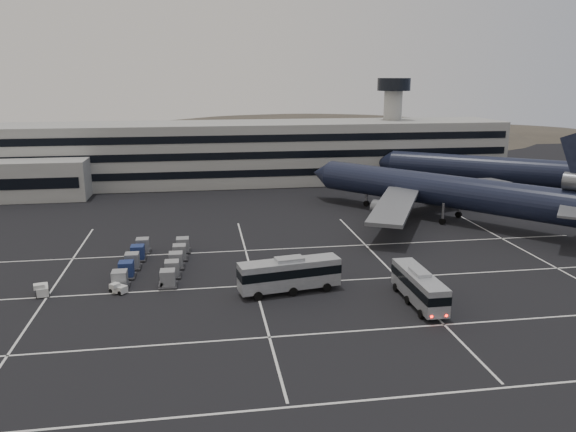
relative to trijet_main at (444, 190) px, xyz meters
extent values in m
plane|color=black|center=(-29.79, -30.58, -5.25)|extent=(260.00, 260.00, 0.00)
cube|color=silver|center=(-29.79, -52.58, -5.24)|extent=(90.00, 0.25, 0.01)
cube|color=silver|center=(-29.79, -40.58, -5.24)|extent=(90.00, 0.25, 0.01)
cube|color=silver|center=(-29.79, -26.58, -5.24)|extent=(90.00, 0.25, 0.01)
cube|color=silver|center=(-29.79, -12.58, -5.24)|extent=(90.00, 0.25, 0.01)
cube|color=silver|center=(-59.79, -24.58, -5.24)|extent=(0.25, 55.00, 0.01)
cube|color=silver|center=(-35.79, -24.58, -5.24)|extent=(0.25, 55.00, 0.01)
cube|color=silver|center=(-17.79, -24.58, -5.24)|extent=(0.25, 55.00, 0.01)
cube|color=silver|center=(4.21, -24.58, -5.24)|extent=(0.25, 55.00, 0.01)
cube|color=gray|center=(-29.79, 41.42, 1.75)|extent=(120.00, 18.00, 14.00)
cube|color=black|center=(-29.79, 32.37, -1.75)|extent=(118.00, 0.20, 1.60)
cube|color=black|center=(-29.79, 32.37, 2.25)|extent=(118.00, 0.20, 1.60)
cube|color=black|center=(-29.79, 32.37, 5.95)|extent=(118.00, 0.20, 1.60)
cube|color=gray|center=(-79.79, 29.42, -1.25)|extent=(30.00, 10.00, 8.00)
cylinder|color=gray|center=(5.21, 43.42, 5.75)|extent=(4.40, 4.40, 22.00)
cylinder|color=black|center=(5.21, 43.42, 17.25)|extent=(8.00, 8.00, 3.00)
ellipsoid|color=#38332B|center=(-89.79, 139.42, -15.75)|extent=(196.00, 140.00, 32.00)
ellipsoid|color=#38332B|center=(0.21, 139.42, -18.75)|extent=(252.00, 180.00, 44.00)
ellipsoid|color=#38332B|center=(80.21, 139.42, -14.25)|extent=(168.00, 120.00, 24.00)
cylinder|color=black|center=(-0.33, 0.38, -0.05)|extent=(35.33, 40.22, 5.60)
cone|color=black|center=(-17.28, 20.36, -0.05)|extent=(7.18, 7.05, 5.60)
cube|color=slate|center=(10.71, -19.11, 0.55)|extent=(7.12, 7.90, 0.87)
cube|color=slate|center=(-11.15, -6.18, -0.85)|extent=(15.09, 22.04, 1.75)
cylinder|color=#595B60|center=(-10.80, -1.95, -2.55)|extent=(5.62, 5.94, 2.70)
cube|color=slate|center=(7.91, 10.00, -0.85)|extent=(22.61, 12.14, 1.75)
cylinder|color=#595B60|center=(3.68, 10.34, -2.55)|extent=(5.62, 5.94, 2.70)
cylinder|color=slate|center=(-10.27, 12.09, -3.05)|extent=(0.44, 0.44, 3.00)
cylinder|color=black|center=(-10.27, 12.09, -4.70)|extent=(1.09, 1.16, 1.10)
cylinder|color=slate|center=(-1.47, -3.21, -3.05)|extent=(0.44, 0.44, 3.00)
cylinder|color=black|center=(-1.47, -3.21, -4.70)|extent=(1.09, 1.16, 1.10)
cylinder|color=slate|center=(3.41, 0.93, -3.05)|extent=(0.44, 0.44, 3.00)
cylinder|color=black|center=(3.41, 0.93, -4.70)|extent=(1.09, 1.16, 1.10)
cylinder|color=black|center=(21.27, 17.87, -0.05)|extent=(42.58, 32.04, 5.60)
cone|color=black|center=(-0.22, 32.85, -0.05)|extent=(6.89, 7.17, 5.60)
cylinder|color=slate|center=(21.27, 17.87, -3.05)|extent=(0.44, 0.44, 3.00)
cylinder|color=black|center=(21.27, 17.87, -4.70)|extent=(1.19, 1.04, 1.10)
cube|color=#929599|center=(-18.35, -34.87, -3.21)|extent=(2.56, 10.98, 2.99)
cube|color=black|center=(-18.35, -34.87, -2.85)|extent=(2.62, 11.04, 0.95)
cube|color=#929599|center=(-18.35, -34.87, -1.53)|extent=(1.61, 3.00, 0.35)
cylinder|color=black|center=(-19.57, -38.72, -4.77)|extent=(0.32, 0.96, 0.96)
cylinder|color=black|center=(-17.08, -38.70, -4.77)|extent=(0.32, 0.96, 0.96)
cylinder|color=black|center=(-19.59, -34.88, -4.77)|extent=(0.32, 0.96, 0.96)
cylinder|color=black|center=(-17.10, -34.87, -4.77)|extent=(0.32, 0.96, 0.96)
cylinder|color=black|center=(-19.62, -31.04, -4.77)|extent=(0.32, 0.96, 0.96)
cylinder|color=black|center=(-17.13, -31.03, -4.77)|extent=(0.32, 0.96, 0.96)
cube|color=#FF0C05|center=(-19.11, -40.38, -4.35)|extent=(0.25, 0.08, 0.22)
cube|color=#FF0C05|center=(-17.52, -40.37, -4.35)|extent=(0.25, 0.08, 0.22)
cube|color=#929599|center=(-32.00, -29.27, -3.02)|extent=(12.25, 4.67, 3.26)
cube|color=black|center=(-32.00, -29.27, -2.63)|extent=(12.32, 4.74, 1.03)
cube|color=#929599|center=(-32.00, -29.27, -1.19)|extent=(3.51, 2.26, 0.38)
cylinder|color=black|center=(-27.65, -29.91, -4.73)|extent=(1.09, 0.52, 1.04)
cylinder|color=black|center=(-28.10, -27.23, -4.73)|extent=(1.09, 0.52, 1.04)
cylinder|color=black|center=(-31.78, -30.61, -4.73)|extent=(1.09, 0.52, 1.04)
cylinder|color=black|center=(-32.23, -27.92, -4.73)|extent=(1.09, 0.52, 1.04)
cylinder|color=black|center=(-35.90, -31.30, -4.73)|extent=(1.09, 0.52, 1.04)
cylinder|color=black|center=(-36.36, -28.62, -4.73)|extent=(1.09, 0.52, 1.04)
cube|color=silver|center=(-60.44, -25.73, -4.65)|extent=(1.91, 2.66, 0.98)
cube|color=silver|center=(-60.29, -26.26, -4.00)|extent=(1.42, 1.27, 0.54)
cylinder|color=black|center=(-60.78, -26.73, -4.94)|extent=(0.40, 0.65, 0.61)
cylinder|color=black|center=(-59.63, -26.41, -4.94)|extent=(0.40, 0.65, 0.61)
cylinder|color=black|center=(-61.26, -25.06, -4.94)|extent=(0.40, 0.65, 0.61)
cylinder|color=black|center=(-60.10, -24.73, -4.94)|extent=(0.40, 0.65, 0.61)
cube|color=silver|center=(-51.81, -26.44, -4.75)|extent=(2.24, 2.13, 0.82)
cube|color=silver|center=(-51.46, -26.74, -4.20)|extent=(1.28, 1.30, 0.46)
cylinder|color=black|center=(-51.58, -27.30, -4.99)|extent=(0.52, 0.48, 0.51)
cylinder|color=black|center=(-50.93, -26.53, -4.99)|extent=(0.52, 0.48, 0.51)
cylinder|color=black|center=(-52.70, -26.36, -4.99)|extent=(0.52, 0.48, 0.51)
cylinder|color=black|center=(-52.05, -25.59, -4.99)|extent=(0.52, 0.48, 0.51)
cube|color=#2D2D30|center=(-51.84, -24.78, -5.07)|extent=(2.41, 2.72, 0.20)
cylinder|color=black|center=(-51.84, -24.78, -5.14)|extent=(0.11, 0.23, 0.23)
cube|color=#93959B|center=(-51.84, -24.78, -4.05)|extent=(1.94, 1.94, 1.82)
cube|color=#2D2D30|center=(-46.18, -25.38, -5.07)|extent=(2.41, 2.72, 0.20)
cylinder|color=black|center=(-46.18, -25.38, -5.14)|extent=(0.11, 0.23, 0.23)
cube|color=#93959B|center=(-46.18, -25.38, -4.05)|extent=(1.94, 1.94, 1.82)
cube|color=#2D2D30|center=(-51.48, -21.38, -5.07)|extent=(2.41, 2.72, 0.20)
cylinder|color=black|center=(-51.48, -21.38, -5.14)|extent=(0.11, 0.23, 0.23)
cube|color=navy|center=(-51.48, -21.38, -4.05)|extent=(1.94, 1.94, 1.82)
cube|color=#2D2D30|center=(-45.82, -21.98, -5.07)|extent=(2.41, 2.72, 0.20)
cylinder|color=black|center=(-45.82, -21.98, -5.14)|extent=(0.11, 0.23, 0.23)
cube|color=#93959B|center=(-45.82, -21.98, -4.05)|extent=(1.94, 1.94, 1.82)
cube|color=#2D2D30|center=(-51.12, -17.99, -5.07)|extent=(2.41, 2.72, 0.20)
cylinder|color=black|center=(-51.12, -17.99, -5.14)|extent=(0.11, 0.23, 0.23)
cube|color=#93959B|center=(-51.12, -17.99, -4.05)|extent=(1.94, 1.94, 1.82)
cube|color=#2D2D30|center=(-45.46, -18.59, -5.07)|extent=(2.41, 2.72, 0.20)
cylinder|color=black|center=(-45.46, -18.59, -5.14)|extent=(0.11, 0.23, 0.23)
cube|color=#93959B|center=(-45.46, -18.59, -4.05)|extent=(1.94, 1.94, 1.82)
cube|color=#2D2D30|center=(-50.76, -14.59, -5.07)|extent=(2.41, 2.72, 0.20)
cylinder|color=black|center=(-50.76, -14.59, -5.14)|extent=(0.11, 0.23, 0.23)
cube|color=navy|center=(-50.76, -14.59, -4.05)|extent=(1.94, 1.94, 1.82)
cube|color=#2D2D30|center=(-45.10, -15.19, -5.07)|extent=(2.41, 2.72, 0.20)
cylinder|color=black|center=(-45.10, -15.19, -5.14)|extent=(0.11, 0.23, 0.23)
cube|color=#93959B|center=(-45.10, -15.19, -4.05)|extent=(1.94, 1.94, 1.82)
cube|color=#2D2D30|center=(-50.40, -11.20, -5.07)|extent=(2.41, 2.72, 0.20)
cylinder|color=black|center=(-50.40, -11.20, -5.14)|extent=(0.11, 0.23, 0.23)
cube|color=#93959B|center=(-50.40, -11.20, -4.05)|extent=(1.94, 1.94, 1.82)
cube|color=#2D2D30|center=(-44.74, -11.80, -5.07)|extent=(2.41, 2.72, 0.20)
cylinder|color=black|center=(-44.74, -11.80, -5.14)|extent=(0.11, 0.23, 0.23)
cube|color=#93959B|center=(-44.74, -11.80, -4.05)|extent=(1.94, 1.94, 1.82)
camera|label=1|loc=(-41.75, -90.24, 19.55)|focal=35.00mm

